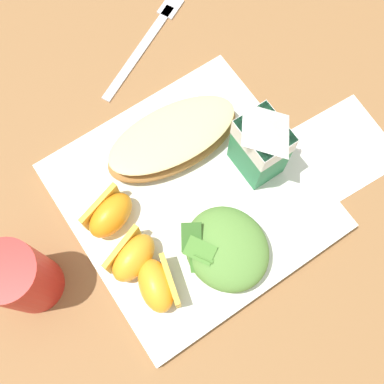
{
  "coord_description": "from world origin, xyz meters",
  "views": [
    {
      "loc": [
        0.15,
        -0.1,
        0.55
      ],
      "look_at": [
        0.0,
        0.0,
        0.03
      ],
      "focal_mm": 44.5,
      "sensor_mm": 36.0,
      "label": 1
    }
  ],
  "objects": [
    {
      "name": "orange_wedge_middle",
      "position": [
        0.03,
        -0.1,
        0.04
      ],
      "size": [
        0.05,
        0.07,
        0.04
      ],
      "color": "orange",
      "rests_on": "white_plate"
    },
    {
      "name": "white_plate",
      "position": [
        0.0,
        0.0,
        0.01
      ],
      "size": [
        0.28,
        0.28,
        0.02
      ],
      "primitive_type": "cube",
      "color": "white",
      "rests_on": "ground"
    },
    {
      "name": "drinking_red_cup",
      "position": [
        -0.01,
        -0.21,
        0.05
      ],
      "size": [
        0.06,
        0.06,
        0.11
      ],
      "primitive_type": "cylinder",
      "color": "red",
      "rests_on": "ground"
    },
    {
      "name": "ground",
      "position": [
        0.0,
        0.0,
        0.0
      ],
      "size": [
        3.0,
        3.0,
        0.0
      ],
      "primitive_type": "plane",
      "color": "olive"
    },
    {
      "name": "metal_fork",
      "position": [
        -0.22,
        0.08,
        0.0
      ],
      "size": [
        0.1,
        0.18,
        0.01
      ],
      "color": "silver",
      "rests_on": "ground"
    },
    {
      "name": "orange_wedge_rear",
      "position": [
        0.07,
        -0.09,
        0.04
      ],
      "size": [
        0.07,
        0.05,
        0.04
      ],
      "color": "orange",
      "rests_on": "white_plate"
    },
    {
      "name": "orange_wedge_front",
      "position": [
        -0.03,
        -0.09,
        0.04
      ],
      "size": [
        0.05,
        0.07,
        0.04
      ],
      "color": "orange",
      "rests_on": "white_plate"
    },
    {
      "name": "milk_carton",
      "position": [
        0.01,
        0.09,
        0.08
      ],
      "size": [
        0.06,
        0.05,
        0.11
      ],
      "color": "#2D8451",
      "rests_on": "white_plate"
    },
    {
      "name": "green_salad_pile",
      "position": [
        0.08,
        -0.01,
        0.04
      ],
      "size": [
        0.1,
        0.09,
        0.04
      ],
      "color": "#5B8E3D",
      "rests_on": "white_plate"
    },
    {
      "name": "cheesy_pizza_bread",
      "position": [
        -0.07,
        0.02,
        0.03
      ],
      "size": [
        0.09,
        0.18,
        0.04
      ],
      "color": "#A87038",
      "rests_on": "white_plate"
    },
    {
      "name": "paper_napkin",
      "position": [
        0.05,
        0.2,
        0.0
      ],
      "size": [
        0.12,
        0.12,
        0.0
      ],
      "primitive_type": "cube",
      "rotation": [
        0.0,
        0.0,
        -0.06
      ],
      "color": "white",
      "rests_on": "ground"
    }
  ]
}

